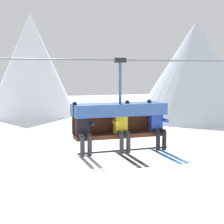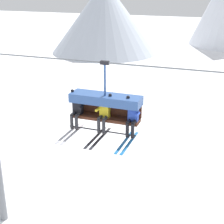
# 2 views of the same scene
# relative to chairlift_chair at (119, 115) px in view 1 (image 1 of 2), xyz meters

# --- Properties ---
(mountain_peak_central) EXTENTS (15.59, 15.59, 17.82)m
(mountain_peak_central) POSITION_rel_chairlift_chair_xyz_m (3.09, 53.93, 2.26)
(mountain_peak_central) COLOR white
(mountain_peak_central) RESTS_ON ground_plane
(mountain_peak_east) EXTENTS (19.94, 19.94, 15.83)m
(mountain_peak_east) POSITION_rel_chairlift_chair_xyz_m (27.90, 40.80, 1.26)
(mountain_peak_east) COLOR silver
(mountain_peak_east) RESTS_ON ground_plane
(lift_cable) EXTENTS (17.50, 0.05, 0.05)m
(lift_cable) POSITION_rel_chairlift_chair_xyz_m (2.29, -0.07, 1.37)
(lift_cable) COLOR slate
(chairlift_chair) EXTENTS (2.39, 0.74, 2.29)m
(chairlift_chair) POSITION_rel_chairlift_chair_xyz_m (0.00, 0.00, 0.00)
(chairlift_chair) COLOR #512819
(skier_black) EXTENTS (0.48, 1.70, 1.34)m
(skier_black) POSITION_rel_chairlift_chair_xyz_m (-0.99, -0.21, -0.27)
(skier_black) COLOR black
(skier_yellow) EXTENTS (0.48, 1.70, 1.34)m
(skier_yellow) POSITION_rel_chairlift_chair_xyz_m (0.00, -0.21, -0.27)
(skier_yellow) COLOR yellow
(skier_blue) EXTENTS (0.48, 1.70, 1.34)m
(skier_blue) POSITION_rel_chairlift_chair_xyz_m (0.98, -0.21, -0.27)
(skier_blue) COLOR #2847B7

